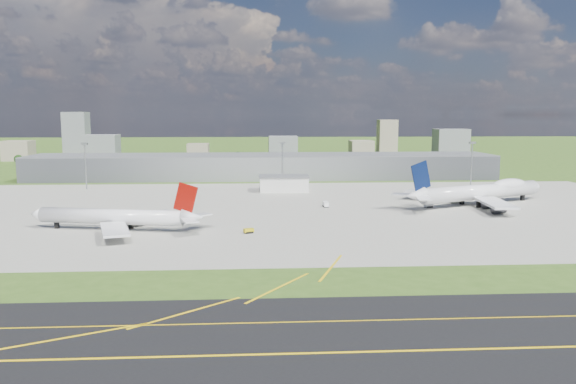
{
  "coord_description": "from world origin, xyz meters",
  "views": [
    {
      "loc": [
        -5.54,
        -202.71,
        41.35
      ],
      "look_at": [
        8.26,
        31.38,
        9.0
      ],
      "focal_mm": 35.0,
      "sensor_mm": 36.0,
      "label": 1
    }
  ],
  "objects": [
    {
      "name": "bldg_w",
      "position": [
        -140.0,
        300.0,
        12.0
      ],
      "size": [
        28.0,
        22.0,
        24.0
      ],
      "primitive_type": "cube",
      "color": "slate",
      "rests_on": "ground"
    },
    {
      "name": "bldg_far_w",
      "position": [
        -220.0,
        320.0,
        9.0
      ],
      "size": [
        24.0,
        20.0,
        18.0
      ],
      "primitive_type": "cube",
      "color": "gray",
      "rests_on": "ground"
    },
    {
      "name": "tug_yellow",
      "position": [
        -7.99,
        -9.11,
        0.89
      ],
      "size": [
        3.86,
        3.09,
        1.7
      ],
      "rotation": [
        0.0,
        0.0,
        0.4
      ],
      "color": "gold",
      "rests_on": "ground"
    },
    {
      "name": "mast_center",
      "position": [
        10.0,
        115.0,
        17.71
      ],
      "size": [
        3.5,
        2.0,
        25.9
      ],
      "color": "gray",
      "rests_on": "ground"
    },
    {
      "name": "tree_w",
      "position": [
        -110.0,
        265.0,
        4.86
      ],
      "size": [
        6.75,
        6.75,
        8.25
      ],
      "color": "#382314",
      "rests_on": "ground"
    },
    {
      "name": "apron",
      "position": [
        10.0,
        40.0,
        0.04
      ],
      "size": [
        360.0,
        190.0,
        0.08
      ],
      "primitive_type": "cube",
      "color": "gray",
      "rests_on": "ground"
    },
    {
      "name": "mast_west",
      "position": [
        -100.0,
        115.0,
        17.71
      ],
      "size": [
        3.5,
        2.0,
        25.9
      ],
      "color": "gray",
      "rests_on": "ground"
    },
    {
      "name": "ground",
      "position": [
        0.0,
        150.0,
        0.0
      ],
      "size": [
        1400.0,
        1400.0,
        0.0
      ],
      "primitive_type": "plane",
      "color": "#36551A",
      "rests_on": "ground"
    },
    {
      "name": "taxiway",
      "position": [
        0.0,
        -110.0,
        0.03
      ],
      "size": [
        1400.0,
        60.0,
        0.06
      ],
      "primitive_type": "cube",
      "color": "black",
      "rests_on": "ground"
    },
    {
      "name": "bldg_tall_e",
      "position": [
        140.0,
        410.0,
        18.0
      ],
      "size": [
        20.0,
        18.0,
        36.0
      ],
      "primitive_type": "cube",
      "color": "gray",
      "rests_on": "ground"
    },
    {
      "name": "van_white_near",
      "position": [
        26.1,
        45.56,
        1.24
      ],
      "size": [
        2.53,
        4.92,
        2.45
      ],
      "rotation": [
        0.0,
        0.0,
        1.65
      ],
      "color": "white",
      "rests_on": "ground"
    },
    {
      "name": "bldg_cw",
      "position": [
        -60.0,
        340.0,
        7.0
      ],
      "size": [
        20.0,
        18.0,
        14.0
      ],
      "primitive_type": "cube",
      "color": "gray",
      "rests_on": "ground"
    },
    {
      "name": "airliner_blue_quad",
      "position": [
        98.47,
        47.42,
        6.11
      ],
      "size": [
        79.24,
        60.09,
        21.99
      ],
      "rotation": [
        0.0,
        0.0,
        0.43
      ],
      "color": "white",
      "rests_on": "ground"
    },
    {
      "name": "terminal",
      "position": [
        0.0,
        165.0,
        7.5
      ],
      "size": [
        300.0,
        42.0,
        15.0
      ],
      "primitive_type": "cube",
      "color": "slate",
      "rests_on": "ground"
    },
    {
      "name": "bldg_ce",
      "position": [
        100.0,
        350.0,
        8.0
      ],
      "size": [
        22.0,
        24.0,
        16.0
      ],
      "primitive_type": "cube",
      "color": "gray",
      "rests_on": "ground"
    },
    {
      "name": "bldg_e",
      "position": [
        180.0,
        320.0,
        14.0
      ],
      "size": [
        30.0,
        22.0,
        28.0
      ],
      "primitive_type": "cube",
      "color": "slate",
      "rests_on": "ground"
    },
    {
      "name": "tree_c",
      "position": [
        -20.0,
        280.0,
        5.84
      ],
      "size": [
        8.1,
        8.1,
        9.9
      ],
      "color": "#382314",
      "rests_on": "ground"
    },
    {
      "name": "bldg_tall_w",
      "position": [
        -180.0,
        360.0,
        22.0
      ],
      "size": [
        22.0,
        20.0,
        44.0
      ],
      "primitive_type": "cube",
      "color": "slate",
      "rests_on": "ground"
    },
    {
      "name": "van_white_far",
      "position": [
        72.03,
        41.17,
        1.1
      ],
      "size": [
        4.48,
        3.25,
        2.16
      ],
      "rotation": [
        0.0,
        0.0,
        0.37
      ],
      "color": "silver",
      "rests_on": "ground"
    },
    {
      "name": "airliner_red_twin",
      "position": [
        -54.97,
        -1.75,
        4.82
      ],
      "size": [
        65.38,
        50.19,
        18.1
      ],
      "rotation": [
        0.0,
        0.0,
        2.92
      ],
      "color": "white",
      "rests_on": "ground"
    },
    {
      "name": "ops_building",
      "position": [
        10.0,
        100.0,
        4.0
      ],
      "size": [
        26.0,
        16.0,
        8.0
      ],
      "primitive_type": "cube",
      "color": "silver",
      "rests_on": "ground"
    },
    {
      "name": "tree_e",
      "position": [
        70.0,
        275.0,
        5.51
      ],
      "size": [
        7.65,
        7.65,
        9.35
      ],
      "color": "#382314",
      "rests_on": "ground"
    },
    {
      "name": "mast_east",
      "position": [
        120.0,
        115.0,
        17.71
      ],
      "size": [
        3.5,
        2.0,
        25.9
      ],
      "color": "gray",
      "rests_on": "ground"
    },
    {
      "name": "tree_far_w",
      "position": [
        -200.0,
        270.0,
        5.18
      ],
      "size": [
        7.2,
        7.2,
        8.8
      ],
      "color": "#382314",
      "rests_on": "ground"
    },
    {
      "name": "tree_far_e",
      "position": [
        160.0,
        285.0,
        4.53
      ],
      "size": [
        6.3,
        6.3,
        7.7
      ],
      "color": "#382314",
      "rests_on": "ground"
    },
    {
      "name": "bldg_c",
      "position": [
        20.0,
        310.0,
        11.0
      ],
      "size": [
        26.0,
        20.0,
        22.0
      ],
      "primitive_type": "cube",
      "color": "slate",
      "rests_on": "ground"
    }
  ]
}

